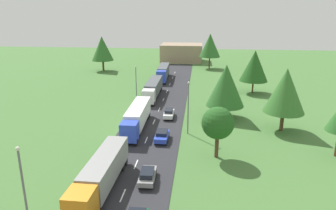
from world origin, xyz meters
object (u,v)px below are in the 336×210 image
Objects in this scene: tree_lime at (210,45)px; lamppost_second at (188,105)px; car_second at (147,175)px; tree_pine at (226,85)px; truck_third at (153,88)px; tree_oak at (102,49)px; tree_elm at (218,123)px; car_third at (162,136)px; tree_birch at (254,66)px; car_fourth at (169,113)px; truck_lead at (101,174)px; lamppost_third at (136,81)px; tree_maple at (285,91)px; truck_fourth at (163,72)px; truck_second at (137,116)px; distant_building at (182,53)px; lamppost_lead at (24,191)px.

lamppost_second is at bearing -94.59° from tree_lime.
car_second is 15.85m from lamppost_second.
lamppost_second is 10.28m from tree_pine.
tree_oak is (-20.21, 28.99, 4.92)m from truck_third.
car_second is 0.60× the size of tree_elm.
tree_birch is (17.61, 29.77, 5.53)m from car_third.
lamppost_second is (3.70, -7.19, 3.84)m from car_fourth.
truck_lead is 1.88× the size of lamppost_third.
lamppost_second is (8.42, 17.37, 2.56)m from truck_lead.
truck_lead is 19.47m from lamppost_second.
lamppost_second is 0.87× the size of tree_pine.
tree_maple is at bearing -87.58° from tree_birch.
truck_fourth is at bearing 96.48° from car_third.
car_fourth is 0.44× the size of tree_pine.
truck_second is 1.25× the size of tree_lime.
car_second is at bearing -85.16° from truck_fourth.
car_third is 0.40× the size of tree_maple.
lamppost_second is 57.27m from tree_oak.
tree_oak reaches higher than car_second.
distant_building reaches higher than truck_fourth.
lamppost_third reaches higher than distant_building.
car_second is at bearing -90.55° from car_fourth.
distant_building reaches higher than car_second.
tree_maple is at bearing -79.20° from tree_lime.
truck_lead is 88.20m from distant_building.
truck_second is at bearing -67.03° from tree_oak.
truck_fourth is at bearing 90.26° from truck_second.
tree_lime reaches higher than truck_second.
tree_birch reaches higher than tree_pine.
tree_pine is 49.01m from tree_lime.
tree_birch is 0.88× the size of tree_lime.
lamppost_lead is (-8.46, -21.95, 3.98)m from car_third.
distant_building is (-1.64, 63.58, 2.35)m from car_fourth.
lamppost_second is 0.75× the size of tree_lime.
truck_third is (-0.12, 37.85, -0.04)m from truck_lead.
truck_fourth is (-0.05, 56.27, 0.04)m from truck_lead.
car_third is at bearing -138.68° from lamppost_second.
lamppost_lead is 0.77× the size of tree_lime.
tree_birch reaches higher than distant_building.
tree_oak reaches higher than distant_building.
lamppost_lead is 0.81× the size of tree_oak.
truck_second is at bearing 135.85° from car_third.
tree_elm reaches higher than truck_fourth.
tree_pine is (6.18, 8.10, 1.33)m from lamppost_second.
distant_building reaches higher than truck_third.
lamppost_third is 30.53m from tree_elm.
tree_lime is at bearing 78.50° from lamppost_lead.
car_second is 45.42m from tree_birch.
lamppost_lead is 0.58× the size of distant_building.
tree_pine reaches higher than car_third.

